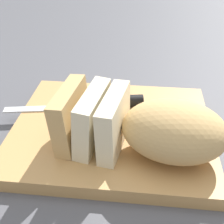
% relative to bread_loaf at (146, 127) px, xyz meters
% --- Properties ---
extents(ground_plane, '(3.00, 3.00, 0.00)m').
position_rel_bread_loaf_xyz_m(ground_plane, '(0.06, -0.06, -0.07)').
color(ground_plane, '#4C4C51').
extents(cutting_board, '(0.38, 0.33, 0.03)m').
position_rel_bread_loaf_xyz_m(cutting_board, '(0.06, -0.06, -0.06)').
color(cutting_board, tan).
rests_on(cutting_board, ground_plane).
extents(bread_loaf, '(0.28, 0.15, 0.10)m').
position_rel_bread_loaf_xyz_m(bread_loaf, '(0.00, 0.00, 0.00)').
color(bread_loaf, tan).
rests_on(bread_loaf, cutting_board).
extents(bread_knife, '(0.28, 0.08, 0.03)m').
position_rel_bread_loaf_xyz_m(bread_knife, '(0.07, -0.12, -0.04)').
color(bread_knife, silver).
rests_on(bread_knife, cutting_board).
extents(crumb_near_knife, '(0.00, 0.00, 0.00)m').
position_rel_bread_loaf_xyz_m(crumb_near_knife, '(0.07, -0.10, -0.05)').
color(crumb_near_knife, tan).
rests_on(crumb_near_knife, cutting_board).
extents(crumb_near_loaf, '(0.00, 0.00, 0.00)m').
position_rel_bread_loaf_xyz_m(crumb_near_loaf, '(0.11, -0.07, -0.05)').
color(crumb_near_loaf, tan).
rests_on(crumb_near_loaf, cutting_board).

